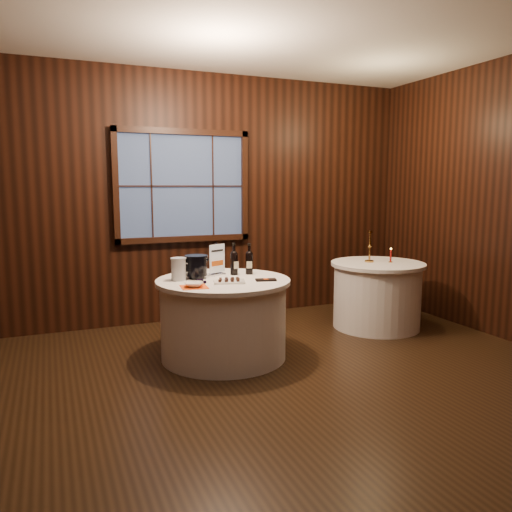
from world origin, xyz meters
name	(u,v)px	position (x,y,z in m)	size (l,w,h in m)	color
ground	(265,396)	(0.00, 0.00, 0.00)	(6.00, 6.00, 0.00)	black
back_wall	(183,195)	(0.00, 2.48, 1.54)	(6.00, 0.10, 3.00)	black
main_table	(223,318)	(0.00, 1.00, 0.39)	(1.28, 1.28, 0.77)	white
side_table	(377,295)	(2.00, 1.30, 0.39)	(1.08, 1.08, 0.77)	white
sign_stand	(217,264)	(0.01, 1.23, 0.88)	(0.19, 0.16, 0.32)	silver
port_bottle_left	(234,261)	(0.18, 1.18, 0.91)	(0.08, 0.09, 0.32)	black
port_bottle_right	(249,261)	(0.33, 1.16, 0.91)	(0.07, 0.09, 0.31)	black
ice_bucket	(196,266)	(-0.22, 1.14, 0.89)	(0.22, 0.22, 0.22)	black
chocolate_plate	(229,281)	(0.00, 0.82, 0.79)	(0.32, 0.26, 0.04)	white
chocolate_box	(266,280)	(0.35, 0.77, 0.78)	(0.19, 0.10, 0.02)	black
grape_bunch	(200,282)	(-0.27, 0.86, 0.79)	(0.18, 0.07, 0.04)	black
glass_pitcher	(179,269)	(-0.40, 1.11, 0.88)	(0.20, 0.15, 0.21)	silver
orange_napkin	(194,287)	(-0.36, 0.74, 0.77)	(0.23, 0.23, 0.00)	#F14F14
cracker_bowl	(194,284)	(-0.36, 0.74, 0.79)	(0.17, 0.17, 0.04)	white
brass_candlestick	(370,251)	(1.93, 1.37, 0.90)	(0.10, 0.10, 0.37)	#BA853A
red_candle	(391,257)	(2.14, 1.25, 0.84)	(0.05, 0.05, 0.17)	#BA853A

